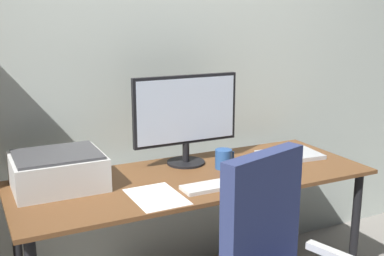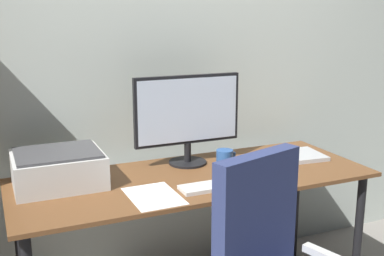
# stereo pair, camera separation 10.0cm
# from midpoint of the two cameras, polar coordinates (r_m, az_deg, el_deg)

# --- Properties ---
(back_wall) EXTENTS (6.40, 0.10, 2.60)m
(back_wall) POSITION_cam_midpoint_polar(r_m,az_deg,el_deg) (2.69, -5.65, 8.91)
(back_wall) COLOR beige
(back_wall) RESTS_ON ground
(desk) EXTENTS (1.75, 0.67, 0.74)m
(desk) POSITION_cam_midpoint_polar(r_m,az_deg,el_deg) (2.38, -0.94, -7.56)
(desk) COLOR brown
(desk) RESTS_ON ground
(monitor) EXTENTS (0.57, 0.20, 0.47)m
(monitor) POSITION_cam_midpoint_polar(r_m,az_deg,el_deg) (2.46, -1.89, 1.68)
(monitor) COLOR black
(monitor) RESTS_ON desk
(keyboard) EXTENTS (0.29, 0.11, 0.02)m
(keyboard) POSITION_cam_midpoint_polar(r_m,az_deg,el_deg) (2.19, 1.17, -6.95)
(keyboard) COLOR silver
(keyboard) RESTS_ON desk
(mouse) EXTENTS (0.06, 0.10, 0.03)m
(mouse) POSITION_cam_midpoint_polar(r_m,az_deg,el_deg) (2.28, 6.58, -5.97)
(mouse) COLOR black
(mouse) RESTS_ON desk
(coffee_mug) EXTENTS (0.10, 0.09, 0.10)m
(coffee_mug) POSITION_cam_midpoint_polar(r_m,az_deg,el_deg) (2.44, 2.62, -3.72)
(coffee_mug) COLOR #285193
(coffee_mug) RESTS_ON desk
(laptop) EXTENTS (0.34, 0.26, 0.02)m
(laptop) POSITION_cam_midpoint_polar(r_m,az_deg,el_deg) (2.69, 10.54, -3.17)
(laptop) COLOR #B7BABC
(laptop) RESTS_ON desk
(printer) EXTENTS (0.40, 0.34, 0.16)m
(printer) POSITION_cam_midpoint_polar(r_m,az_deg,el_deg) (2.27, -16.93, -4.86)
(printer) COLOR silver
(printer) RESTS_ON desk
(paper_sheet) EXTENTS (0.21, 0.30, 0.00)m
(paper_sheet) POSITION_cam_midpoint_polar(r_m,az_deg,el_deg) (2.10, -5.65, -8.17)
(paper_sheet) COLOR white
(paper_sheet) RESTS_ON desk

